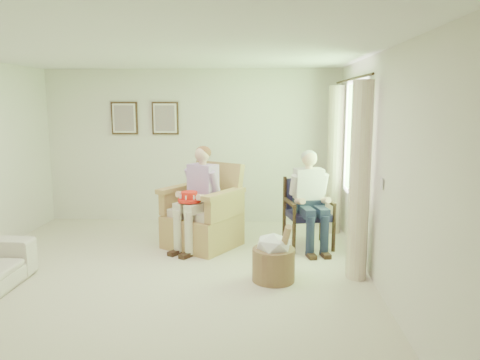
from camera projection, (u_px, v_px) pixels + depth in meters
The scene contains 16 objects.
floor at pixel (158, 279), 5.48m from camera, with size 5.50×5.50×0.00m, color beige.
back_wall at pixel (192, 147), 7.98m from camera, with size 5.00×0.04×2.60m, color silver.
front_wall at pixel (38, 242), 2.56m from camera, with size 5.00×0.04×2.60m, color silver.
right_wall at pixel (380, 172), 5.14m from camera, with size 0.04×5.50×2.60m, color silver.
ceiling at pixel (151, 51), 5.05m from camera, with size 5.00×5.50×0.02m, color white.
window at pixel (356, 137), 6.27m from camera, with size 0.13×2.50×1.63m.
curtain_left at pixel (359, 181), 5.39m from camera, with size 0.34×0.34×2.30m, color beige.
curtain_right at pixel (335, 160), 7.32m from camera, with size 0.34×0.34×2.30m, color beige.
framed_print_left at pixel (124, 118), 7.92m from camera, with size 0.45×0.05×0.55m.
framed_print_right at pixel (165, 118), 7.88m from camera, with size 0.45×0.05×0.55m.
wicker_armchair at pixel (203, 220), 6.72m from camera, with size 0.93×0.92×1.18m.
wood_armchair at pixel (308, 210), 6.72m from camera, with size 0.62×0.58×0.96m.
person_wicker at pixel (201, 190), 6.48m from camera, with size 0.40×0.63×1.42m.
person_dark at pixel (310, 193), 6.52m from camera, with size 0.40×0.63×1.36m.
red_hat at pixel (189, 198), 6.34m from camera, with size 0.31×0.31×0.14m.
hatbox at pixel (274, 257), 5.40m from camera, with size 0.52×0.52×0.73m.
Camera 1 is at (1.24, -5.15, 2.06)m, focal length 35.00 mm.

